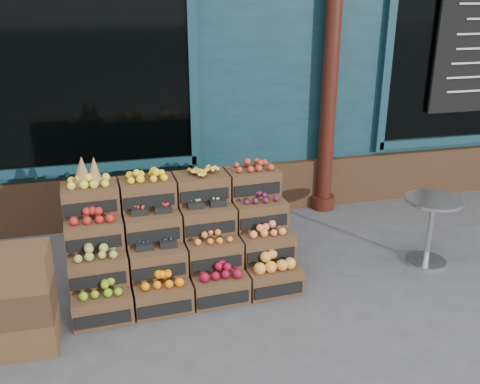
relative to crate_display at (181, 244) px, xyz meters
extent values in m
plane|color=#454548|center=(0.75, -0.74, -0.38)|extent=(60.00, 60.00, 0.00)
cube|color=#102D36|center=(0.75, 1.51, 1.12)|extent=(12.00, 0.12, 3.00)
cube|color=#382316|center=(0.75, 1.44, -0.08)|extent=(12.00, 0.18, 0.60)
cube|color=black|center=(-0.85, 1.44, 1.37)|extent=(2.40, 0.06, 2.00)
cube|color=black|center=(3.95, 1.44, 1.37)|extent=(2.40, 0.06, 2.00)
cylinder|color=#38130C|center=(1.95, 1.31, 1.22)|extent=(0.18, 0.18, 3.20)
cube|color=#4A311D|center=(-0.72, -0.43, -0.26)|extent=(0.49, 0.35, 0.24)
cube|color=black|center=(-0.71, -0.61, -0.28)|extent=(0.44, 0.04, 0.11)
cube|color=olive|center=(-0.72, -0.43, -0.10)|extent=(0.39, 0.27, 0.08)
cube|color=#4A311D|center=(-0.22, -0.41, -0.26)|extent=(0.49, 0.35, 0.24)
cube|color=black|center=(-0.22, -0.59, -0.28)|extent=(0.44, 0.04, 0.11)
cube|color=orange|center=(-0.22, -0.41, -0.10)|extent=(0.39, 0.27, 0.09)
cube|color=#4A311D|center=(0.27, -0.39, -0.26)|extent=(0.49, 0.35, 0.24)
cube|color=black|center=(0.28, -0.56, -0.28)|extent=(0.44, 0.04, 0.11)
cube|color=maroon|center=(0.27, -0.39, -0.10)|extent=(0.39, 0.27, 0.09)
cube|color=#4A311D|center=(0.77, -0.36, -0.26)|extent=(0.49, 0.35, 0.24)
cube|color=black|center=(0.78, -0.54, -0.28)|extent=(0.44, 0.04, 0.11)
cube|color=orange|center=(0.77, -0.36, -0.09)|extent=(0.39, 0.27, 0.11)
cube|color=#4A311D|center=(-0.73, -0.23, -0.02)|extent=(0.49, 0.35, 0.24)
cube|color=black|center=(-0.72, -0.41, -0.05)|extent=(0.44, 0.04, 0.11)
cube|color=#989A44|center=(-0.73, -0.23, 0.14)|extent=(0.39, 0.27, 0.08)
cube|color=#4A311D|center=(-0.23, -0.21, -0.02)|extent=(0.49, 0.35, 0.24)
cube|color=black|center=(-0.23, -0.38, -0.05)|extent=(0.44, 0.04, 0.11)
cube|color=navy|center=(-0.23, -0.21, 0.11)|extent=(0.39, 0.27, 0.03)
cube|color=#4A311D|center=(0.26, -0.18, -0.02)|extent=(0.49, 0.35, 0.24)
cube|color=black|center=(0.27, -0.36, -0.05)|extent=(0.44, 0.04, 0.11)
cube|color=orange|center=(0.26, -0.18, 0.13)|extent=(0.39, 0.27, 0.06)
cube|color=#4A311D|center=(0.76, -0.16, -0.02)|extent=(0.49, 0.35, 0.24)
cube|color=black|center=(0.77, -0.34, -0.05)|extent=(0.44, 0.04, 0.11)
cube|color=#EF7A46|center=(0.76, -0.16, 0.14)|extent=(0.39, 0.27, 0.08)
cube|color=#4A311D|center=(-0.74, -0.03, 0.22)|extent=(0.49, 0.35, 0.24)
cube|color=black|center=(-0.73, -0.20, 0.19)|extent=(0.44, 0.04, 0.11)
cube|color=maroon|center=(-0.74, -0.03, 0.38)|extent=(0.39, 0.27, 0.08)
cube|color=#4A311D|center=(-0.24, 0.00, 0.22)|extent=(0.49, 0.35, 0.24)
cube|color=black|center=(-0.24, -0.18, 0.19)|extent=(0.44, 0.04, 0.11)
cube|color=#B21E19|center=(-0.24, 0.00, 0.35)|extent=(0.39, 0.27, 0.03)
cube|color=#4A311D|center=(0.25, 0.02, 0.22)|extent=(0.49, 0.35, 0.24)
cube|color=black|center=(0.26, -0.16, 0.19)|extent=(0.44, 0.04, 0.11)
cube|color=#74A940|center=(0.25, 0.02, 0.35)|extent=(0.39, 0.27, 0.03)
cube|color=#4A311D|center=(0.75, 0.04, 0.22)|extent=(0.49, 0.35, 0.24)
cube|color=black|center=(0.76, -0.13, 0.19)|extent=(0.44, 0.04, 0.11)
cube|color=#50132E|center=(0.75, 0.04, 0.37)|extent=(0.39, 0.27, 0.06)
cube|color=#4A311D|center=(-0.75, 0.18, 0.46)|extent=(0.49, 0.35, 0.24)
cube|color=black|center=(-0.74, 0.00, 0.43)|extent=(0.44, 0.04, 0.11)
cube|color=yellow|center=(-0.75, 0.18, 0.62)|extent=(0.39, 0.27, 0.08)
cube|color=#4A311D|center=(-0.25, 0.20, 0.46)|extent=(0.49, 0.35, 0.24)
cube|color=black|center=(-0.24, 0.02, 0.43)|extent=(0.44, 0.04, 0.11)
cube|color=yellow|center=(-0.25, 0.20, 0.62)|extent=(0.39, 0.27, 0.08)
cube|color=#4A311D|center=(0.24, 0.22, 0.46)|extent=(0.49, 0.35, 0.24)
cube|color=black|center=(0.25, 0.04, 0.43)|extent=(0.44, 0.04, 0.11)
cube|color=yellow|center=(0.24, 0.22, 0.61)|extent=(0.39, 0.27, 0.07)
cube|color=#4A311D|center=(0.74, 0.24, 0.46)|extent=(0.49, 0.35, 0.24)
cube|color=black|center=(0.75, 0.07, 0.43)|extent=(0.44, 0.04, 0.11)
cube|color=#99351E|center=(0.74, 0.24, 0.61)|extent=(0.39, 0.27, 0.07)
cube|color=#382316|center=(0.01, -0.20, -0.26)|extent=(1.98, 0.42, 0.24)
cube|color=#382316|center=(0.01, 0.01, -0.14)|extent=(1.98, 0.42, 0.48)
cube|color=#382316|center=(0.00, 0.21, -0.02)|extent=(1.98, 0.42, 0.72)
cone|color=olive|center=(-0.80, 0.18, 0.72)|extent=(0.17, 0.17, 0.28)
cone|color=olive|center=(-0.70, 0.21, 0.70)|extent=(0.15, 0.15, 0.24)
cube|color=#4A311D|center=(-1.32, -0.68, -0.24)|extent=(0.55, 0.39, 0.27)
cube|color=#382316|center=(-1.32, -0.68, 0.03)|extent=(0.55, 0.39, 0.27)
cube|color=#4A311D|center=(-1.32, -0.68, 0.30)|extent=(0.55, 0.39, 0.27)
cylinder|color=silver|center=(2.41, -0.25, -0.37)|extent=(0.40, 0.40, 0.03)
cylinder|color=silver|center=(2.41, -0.25, -0.05)|extent=(0.05, 0.05, 0.65)
cylinder|color=silver|center=(2.41, -0.25, 0.29)|extent=(0.54, 0.54, 0.03)
imported|color=#154B18|center=(-1.30, 2.02, 0.53)|extent=(0.70, 0.50, 1.81)
camera|label=1|loc=(-0.55, -4.36, 2.20)|focal=40.00mm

